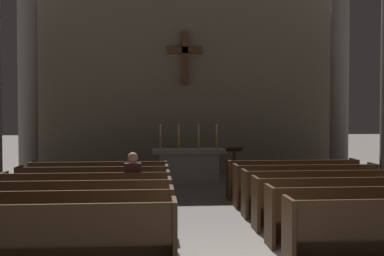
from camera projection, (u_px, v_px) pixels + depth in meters
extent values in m
cube|color=#422B19|center=(52.00, 242.00, 5.94)|extent=(3.07, 0.40, 0.05)
cube|color=#422B19|center=(48.00, 224.00, 5.71)|extent=(3.07, 0.05, 0.50)
cube|color=#422B19|center=(55.00, 255.00, 6.12)|extent=(3.07, 0.04, 0.40)
cube|color=#422B19|center=(174.00, 236.00, 6.04)|extent=(0.06, 0.50, 0.95)
cube|color=#422B19|center=(67.00, 223.00, 6.95)|extent=(3.07, 0.40, 0.05)
cube|color=#422B19|center=(64.00, 208.00, 6.72)|extent=(3.07, 0.05, 0.50)
cube|color=#422B19|center=(69.00, 235.00, 7.14)|extent=(3.07, 0.04, 0.40)
cube|color=#422B19|center=(172.00, 218.00, 7.05)|extent=(0.06, 0.50, 0.95)
cube|color=#422B19|center=(78.00, 209.00, 7.96)|extent=(3.07, 0.40, 0.05)
cube|color=#422B19|center=(76.00, 196.00, 7.73)|extent=(3.07, 0.05, 0.50)
cube|color=#422B19|center=(80.00, 220.00, 8.15)|extent=(3.07, 0.04, 0.40)
cube|color=#422B19|center=(170.00, 205.00, 8.06)|extent=(0.06, 0.50, 0.95)
cube|color=#422B19|center=(87.00, 198.00, 8.97)|extent=(3.07, 0.40, 0.05)
cube|color=#422B19|center=(85.00, 186.00, 8.74)|extent=(3.07, 0.05, 0.50)
cube|color=#422B19|center=(88.00, 208.00, 9.16)|extent=(3.07, 0.04, 0.40)
cube|color=#422B19|center=(168.00, 195.00, 9.07)|extent=(0.06, 0.50, 0.95)
cube|color=#422B19|center=(3.00, 197.00, 8.83)|extent=(0.06, 0.50, 0.95)
cube|color=#422B19|center=(94.00, 190.00, 9.98)|extent=(3.07, 0.40, 0.05)
cube|color=#422B19|center=(92.00, 179.00, 9.75)|extent=(3.07, 0.05, 0.50)
cube|color=#422B19|center=(95.00, 199.00, 10.17)|extent=(3.07, 0.04, 0.40)
cube|color=#422B19|center=(167.00, 187.00, 10.08)|extent=(0.06, 0.50, 0.95)
cube|color=#422B19|center=(19.00, 189.00, 9.84)|extent=(0.06, 0.50, 0.95)
cube|color=#422B19|center=(100.00, 183.00, 10.99)|extent=(3.07, 0.40, 0.05)
cube|color=#422B19|center=(98.00, 173.00, 10.76)|extent=(3.07, 0.05, 0.50)
cube|color=#422B19|center=(100.00, 191.00, 11.18)|extent=(3.07, 0.04, 0.40)
cube|color=#422B19|center=(166.00, 180.00, 11.09)|extent=(0.06, 0.50, 0.95)
cube|color=#422B19|center=(32.00, 182.00, 10.85)|extent=(0.06, 0.50, 0.95)
cube|color=#422B19|center=(289.00, 233.00, 6.16)|extent=(0.06, 0.50, 0.95)
cube|color=#422B19|center=(367.00, 218.00, 7.32)|extent=(3.07, 0.40, 0.05)
cube|color=#422B19|center=(374.00, 203.00, 7.08)|extent=(3.07, 0.05, 0.50)
cube|color=#422B19|center=(362.00, 229.00, 7.50)|extent=(3.07, 0.04, 0.40)
cube|color=#422B19|center=(270.00, 216.00, 7.17)|extent=(0.06, 0.50, 0.95)
cube|color=#422B19|center=(341.00, 205.00, 8.33)|extent=(3.07, 0.40, 0.05)
cube|color=#422B19|center=(347.00, 192.00, 8.09)|extent=(3.07, 0.05, 0.50)
cube|color=#422B19|center=(337.00, 215.00, 8.51)|extent=(3.07, 0.04, 0.40)
cube|color=#422B19|center=(256.00, 204.00, 8.18)|extent=(0.06, 0.50, 0.95)
cube|color=#422B19|center=(321.00, 195.00, 9.34)|extent=(3.07, 0.40, 0.05)
cube|color=#422B19|center=(325.00, 183.00, 9.10)|extent=(3.07, 0.05, 0.50)
cube|color=#422B19|center=(318.00, 205.00, 9.52)|extent=(3.07, 0.04, 0.40)
cube|color=#422B19|center=(245.00, 194.00, 9.19)|extent=(0.06, 0.50, 0.95)
cube|color=#422B19|center=(305.00, 187.00, 10.35)|extent=(3.07, 0.40, 0.05)
cube|color=#422B19|center=(308.00, 176.00, 10.12)|extent=(3.07, 0.05, 0.50)
cube|color=#422B19|center=(302.00, 196.00, 10.53)|extent=(3.07, 0.04, 0.40)
cube|color=#422B19|center=(236.00, 186.00, 10.20)|extent=(0.06, 0.50, 0.95)
cube|color=#422B19|center=(373.00, 184.00, 10.45)|extent=(0.06, 0.50, 0.95)
cube|color=#422B19|center=(292.00, 181.00, 11.36)|extent=(3.07, 0.40, 0.05)
cube|color=#422B19|center=(294.00, 171.00, 11.13)|extent=(3.07, 0.05, 0.50)
cube|color=#422B19|center=(289.00, 189.00, 11.54)|extent=(3.07, 0.04, 0.40)
cube|color=#422B19|center=(228.00, 179.00, 11.21)|extent=(0.06, 0.50, 0.95)
cube|color=#422B19|center=(354.00, 178.00, 11.46)|extent=(0.06, 0.50, 0.95)
cube|color=gray|center=(29.00, 179.00, 14.05)|extent=(0.80, 0.80, 0.20)
cylinder|color=gray|center=(28.00, 72.00, 13.95)|extent=(0.57, 0.57, 6.64)
cube|color=gray|center=(339.00, 175.00, 14.81)|extent=(0.80, 0.80, 0.20)
cylinder|color=gray|center=(339.00, 74.00, 14.71)|extent=(0.57, 0.57, 6.64)
cube|color=#A8A399|center=(189.00, 167.00, 14.04)|extent=(1.76, 0.72, 0.88)
cube|color=#A8A399|center=(189.00, 151.00, 14.02)|extent=(2.20, 0.90, 0.12)
cube|color=silver|center=(189.00, 149.00, 14.02)|extent=(2.09, 0.86, 0.01)
cylinder|color=#B79338|center=(160.00, 148.00, 13.95)|extent=(0.16, 0.16, 0.02)
cylinder|color=#B79338|center=(160.00, 142.00, 13.95)|extent=(0.07, 0.07, 0.41)
cylinder|color=silver|center=(160.00, 130.00, 13.93)|extent=(0.04, 0.04, 0.34)
cylinder|color=#B79338|center=(179.00, 148.00, 13.99)|extent=(0.16, 0.16, 0.02)
cylinder|color=#B79338|center=(179.00, 142.00, 13.99)|extent=(0.07, 0.07, 0.41)
cylinder|color=silver|center=(179.00, 129.00, 13.98)|extent=(0.04, 0.04, 0.34)
cylinder|color=#B79338|center=(199.00, 148.00, 14.04)|extent=(0.16, 0.16, 0.02)
cylinder|color=#B79338|center=(199.00, 142.00, 14.04)|extent=(0.07, 0.07, 0.41)
cylinder|color=silver|center=(199.00, 129.00, 14.02)|extent=(0.04, 0.04, 0.34)
cylinder|color=#B79338|center=(217.00, 148.00, 14.09)|extent=(0.16, 0.16, 0.02)
cylinder|color=#B79338|center=(217.00, 142.00, 14.08)|extent=(0.07, 0.07, 0.41)
cylinder|color=silver|center=(217.00, 129.00, 14.07)|extent=(0.04, 0.04, 0.34)
cube|color=gray|center=(184.00, 70.00, 15.98)|extent=(10.56, 0.25, 7.17)
cube|color=brown|center=(185.00, 58.00, 15.74)|extent=(0.22, 0.22, 1.81)
cube|color=brown|center=(185.00, 50.00, 15.73)|extent=(1.16, 0.22, 0.22)
cylinder|color=#422B19|center=(234.00, 187.00, 12.95)|extent=(0.36, 0.36, 0.04)
cylinder|color=#422B19|center=(234.00, 169.00, 12.93)|extent=(0.10, 0.10, 1.05)
cube|color=#422B19|center=(234.00, 149.00, 12.91)|extent=(0.44, 0.31, 0.15)
cube|color=#26262B|center=(134.00, 206.00, 9.23)|extent=(0.24, 0.14, 0.45)
cube|color=#26262B|center=(133.00, 193.00, 9.09)|extent=(0.28, 0.36, 0.12)
cube|color=#381919|center=(133.00, 177.00, 8.95)|extent=(0.32, 0.20, 0.54)
sphere|color=tan|center=(133.00, 157.00, 8.94)|extent=(0.20, 0.20, 0.20)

